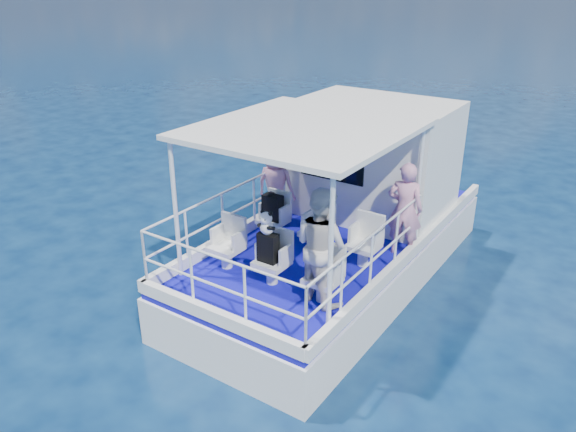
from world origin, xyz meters
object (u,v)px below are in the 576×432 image
object	(u,v)px
backpack_center	(268,248)
passenger_port_fwd	(276,185)
panda	(267,222)
passenger_stbd_aft	(321,245)

from	to	relation	value
backpack_center	passenger_port_fwd	bearing A→B (deg)	122.15
passenger_port_fwd	panda	size ratio (longest dim) A/B	4.07
panda	backpack_center	bearing A→B (deg)	45.62
backpack_center	panda	xyz separation A→B (m)	(-0.01, -0.01, 0.42)
passenger_stbd_aft	panda	distance (m)	0.91
passenger_stbd_aft	panda	size ratio (longest dim) A/B	4.71
passenger_port_fwd	passenger_stbd_aft	distance (m)	2.81
backpack_center	panda	size ratio (longest dim) A/B	1.25
passenger_port_fwd	backpack_center	size ratio (longest dim) A/B	3.26
passenger_port_fwd	passenger_stbd_aft	world-z (taller)	passenger_stbd_aft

